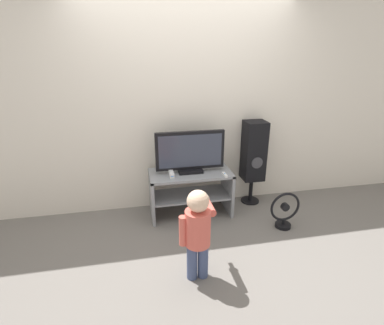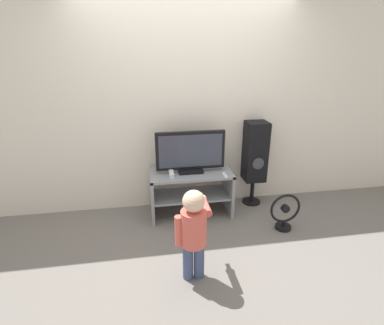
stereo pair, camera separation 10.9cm
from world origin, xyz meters
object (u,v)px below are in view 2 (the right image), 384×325
(speaker_tower, at_px, (255,153))
(floor_fan, at_px, (285,213))
(remote_primary, at_px, (225,175))
(television, at_px, (190,152))
(child, at_px, (194,228))
(game_console, at_px, (171,173))

(speaker_tower, bearing_deg, floor_fan, -77.84)
(remote_primary, height_order, floor_fan, remote_primary)
(remote_primary, bearing_deg, speaker_tower, 33.03)
(television, distance_m, speaker_tower, 0.86)
(child, relative_size, floor_fan, 1.98)
(remote_primary, height_order, speaker_tower, speaker_tower)
(game_console, xyz_separation_m, floor_fan, (1.23, -0.48, -0.38))
(child, distance_m, floor_fan, 1.32)
(speaker_tower, bearing_deg, game_console, -170.73)
(game_console, xyz_separation_m, child, (0.08, -1.07, -0.07))
(game_console, distance_m, remote_primary, 0.63)
(speaker_tower, height_order, floor_fan, speaker_tower)
(television, bearing_deg, speaker_tower, 7.71)
(speaker_tower, bearing_deg, child, -128.81)
(game_console, height_order, child, child)
(game_console, height_order, remote_primary, game_console)
(television, xyz_separation_m, speaker_tower, (0.85, 0.11, -0.10))
(child, bearing_deg, speaker_tower, 51.19)
(floor_fan, bearing_deg, speaker_tower, 102.16)
(speaker_tower, distance_m, floor_fan, 0.84)
(television, height_order, speaker_tower, speaker_tower)
(television, relative_size, floor_fan, 1.86)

